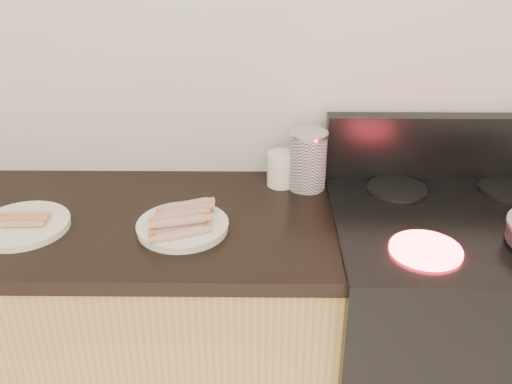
{
  "coord_description": "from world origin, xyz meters",
  "views": [
    {
      "loc": [
        0.2,
        0.3,
        1.69
      ],
      "look_at": [
        0.18,
        1.62,
        1.02
      ],
      "focal_mm": 40.0,
      "sensor_mm": 36.0,
      "label": 1
    }
  ],
  "objects_px": {
    "main_plate": "(183,227)",
    "mug": "(281,169)",
    "canister": "(308,160)",
    "side_plate": "(22,225)",
    "stove": "(446,344)"
  },
  "relations": [
    {
      "from": "main_plate",
      "to": "canister",
      "type": "height_order",
      "value": "canister"
    },
    {
      "from": "main_plate",
      "to": "side_plate",
      "type": "relative_size",
      "value": 0.97
    },
    {
      "from": "mug",
      "to": "stove",
      "type": "bearing_deg",
      "value": -23.59
    },
    {
      "from": "stove",
      "to": "side_plate",
      "type": "height_order",
      "value": "side_plate"
    },
    {
      "from": "stove",
      "to": "mug",
      "type": "height_order",
      "value": "mug"
    },
    {
      "from": "main_plate",
      "to": "side_plate",
      "type": "xyz_separation_m",
      "value": [
        -0.44,
        0.0,
        0.0
      ]
    },
    {
      "from": "main_plate",
      "to": "mug",
      "type": "xyz_separation_m",
      "value": [
        0.27,
        0.28,
        0.05
      ]
    },
    {
      "from": "stove",
      "to": "mug",
      "type": "xyz_separation_m",
      "value": [
        -0.52,
        0.23,
        0.5
      ]
    },
    {
      "from": "canister",
      "to": "mug",
      "type": "xyz_separation_m",
      "value": [
        -0.08,
        0.02,
        -0.04
      ]
    },
    {
      "from": "canister",
      "to": "side_plate",
      "type": "bearing_deg",
      "value": -161.73
    },
    {
      "from": "stove",
      "to": "side_plate",
      "type": "xyz_separation_m",
      "value": [
        -1.23,
        -0.05,
        0.45
      ]
    },
    {
      "from": "main_plate",
      "to": "canister",
      "type": "xyz_separation_m",
      "value": [
        0.35,
        0.27,
        0.08
      ]
    },
    {
      "from": "stove",
      "to": "canister",
      "type": "bearing_deg",
      "value": 154.44
    },
    {
      "from": "stove",
      "to": "canister",
      "type": "distance_m",
      "value": 0.73
    },
    {
      "from": "main_plate",
      "to": "mug",
      "type": "distance_m",
      "value": 0.39
    }
  ]
}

